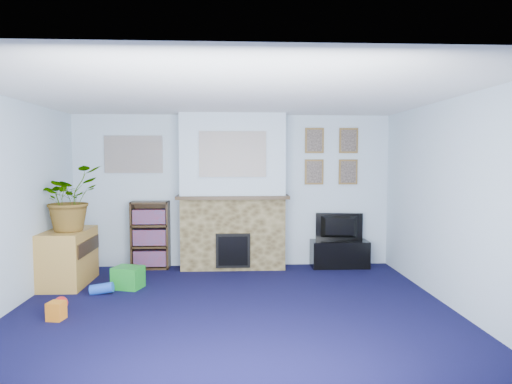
{
  "coord_description": "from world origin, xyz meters",
  "views": [
    {
      "loc": [
        0.01,
        -5.0,
        1.71
      ],
      "look_at": [
        0.3,
        0.82,
        1.28
      ],
      "focal_mm": 32.0,
      "sensor_mm": 36.0,
      "label": 1
    }
  ],
  "objects": [
    {
      "name": "collage_left",
      "position": [
        -1.55,
        2.23,
        1.78
      ],
      "size": [
        0.9,
        0.03,
        0.58
      ],
      "primitive_type": "cube",
      "color": "gray",
      "rests_on": "wall_back"
    },
    {
      "name": "ceiling",
      "position": [
        0.0,
        0.0,
        2.4
      ],
      "size": [
        5.0,
        4.5,
        0.01
      ],
      "primitive_type": "cube",
      "color": "white",
      "rests_on": "wall_back"
    },
    {
      "name": "portrait_bl",
      "position": [
        1.3,
        2.23,
        1.5
      ],
      "size": [
        0.3,
        0.03,
        0.4
      ],
      "primitive_type": "cube",
      "color": "brown",
      "rests_on": "wall_back"
    },
    {
      "name": "wall_front",
      "position": [
        0.0,
        -2.25,
        1.2
      ],
      "size": [
        5.0,
        0.04,
        2.4
      ],
      "primitive_type": "cube",
      "color": "silver",
      "rests_on": "ground"
    },
    {
      "name": "bookshelf",
      "position": [
        -1.28,
        2.11,
        0.5
      ],
      "size": [
        0.58,
        0.28,
        1.05
      ],
      "color": "#2F2011",
      "rests_on": "ground"
    },
    {
      "name": "portrait_tr",
      "position": [
        1.85,
        2.23,
        2.0
      ],
      "size": [
        0.3,
        0.03,
        0.4
      ],
      "primitive_type": "cube",
      "color": "brown",
      "rests_on": "wall_back"
    },
    {
      "name": "chimney_breast",
      "position": [
        0.0,
        2.05,
        1.18
      ],
      "size": [
        1.72,
        0.5,
        2.4
      ],
      "color": "brown",
      "rests_on": "ground"
    },
    {
      "name": "mantel_can",
      "position": [
        0.62,
        2.0,
        1.21
      ],
      "size": [
        0.07,
        0.07,
        0.13
      ],
      "primitive_type": "cylinder",
      "color": "orange",
      "rests_on": "chimney_breast"
    },
    {
      "name": "mantel_clock",
      "position": [
        -0.05,
        2.0,
        1.22
      ],
      "size": [
        0.09,
        0.06,
        0.13
      ],
      "primitive_type": "cube",
      "color": "gold",
      "rests_on": "chimney_breast"
    },
    {
      "name": "sideboard",
      "position": [
        -2.24,
        1.24,
        0.35
      ],
      "size": [
        0.53,
        0.96,
        0.75
      ],
      "primitive_type": "cube",
      "color": "#B08338",
      "rests_on": "ground"
    },
    {
      "name": "wall_back",
      "position": [
        0.0,
        2.25,
        1.2
      ],
      "size": [
        5.0,
        0.04,
        2.4
      ],
      "primitive_type": "cube",
      "color": "silver",
      "rests_on": "ground"
    },
    {
      "name": "mantel_teddy",
      "position": [
        -0.59,
        2.0,
        1.22
      ],
      "size": [
        0.14,
        0.14,
        0.14
      ],
      "primitive_type": "sphere",
      "color": "gray",
      "rests_on": "chimney_breast"
    },
    {
      "name": "floor",
      "position": [
        0.0,
        0.0,
        0.0
      ],
      "size": [
        5.0,
        4.5,
        0.01
      ],
      "primitive_type": "cube",
      "color": "black",
      "rests_on": "ground"
    },
    {
      "name": "tv_stand",
      "position": [
        1.68,
        2.03,
        0.23
      ],
      "size": [
        0.89,
        0.38,
        0.42
      ],
      "primitive_type": "cube",
      "color": "black",
      "rests_on": "ground"
    },
    {
      "name": "portrait_tl",
      "position": [
        1.3,
        2.23,
        2.0
      ],
      "size": [
        0.3,
        0.03,
        0.4
      ],
      "primitive_type": "cube",
      "color": "brown",
      "rests_on": "wall_back"
    },
    {
      "name": "portrait_br",
      "position": [
        1.85,
        2.23,
        1.5
      ],
      "size": [
        0.3,
        0.03,
        0.4
      ],
      "primitive_type": "cube",
      "color": "brown",
      "rests_on": "wall_back"
    },
    {
      "name": "green_crate",
      "position": [
        -1.39,
        1.0,
        0.14
      ],
      "size": [
        0.43,
        0.38,
        0.29
      ],
      "primitive_type": "cube",
      "rotation": [
        0.0,
        0.0,
        -0.3
      ],
      "color": "#198C26",
      "rests_on": "ground"
    },
    {
      "name": "toy_tube",
      "position": [
        -1.66,
        0.74,
        0.07
      ],
      "size": [
        0.3,
        0.13,
        0.17
      ],
      "primitive_type": "cylinder",
      "rotation": [
        0.0,
        1.43,
        0.0
      ],
      "color": "blue",
      "rests_on": "ground"
    },
    {
      "name": "television",
      "position": [
        1.68,
        2.05,
        0.64
      ],
      "size": [
        0.75,
        0.19,
        0.43
      ],
      "primitive_type": "imported",
      "rotation": [
        0.0,
        0.0,
        3.02
      ],
      "color": "black",
      "rests_on": "tv_stand"
    },
    {
      "name": "wall_right",
      "position": [
        2.5,
        0.0,
        1.2
      ],
      "size": [
        0.04,
        4.5,
        2.4
      ],
      "primitive_type": "cube",
      "color": "silver",
      "rests_on": "ground"
    },
    {
      "name": "wall_left",
      "position": [
        -2.5,
        0.0,
        1.2
      ],
      "size": [
        0.04,
        4.5,
        2.4
      ],
      "primitive_type": "cube",
      "color": "silver",
      "rests_on": "ground"
    },
    {
      "name": "potted_plant",
      "position": [
        -2.19,
        1.19,
        1.18
      ],
      "size": [
        0.96,
        1.01,
        0.88
      ],
      "primitive_type": "imported",
      "rotation": [
        0.0,
        0.0,
        1.12
      ],
      "color": "#26661E",
      "rests_on": "sideboard"
    },
    {
      "name": "toy_block",
      "position": [
        -1.88,
        -0.17,
        0.11
      ],
      "size": [
        0.18,
        0.18,
        0.19
      ],
      "primitive_type": "cube",
      "rotation": [
        0.0,
        0.0,
        -0.18
      ],
      "color": "orange",
      "rests_on": "ground"
    },
    {
      "name": "toy_ball",
      "position": [
        -1.95,
        0.15,
        0.09
      ],
      "size": [
        0.15,
        0.15,
        0.15
      ],
      "primitive_type": "sphere",
      "color": "red",
      "rests_on": "ground"
    },
    {
      "name": "collage_main",
      "position": [
        0.0,
        1.84,
        1.78
      ],
      "size": [
        1.0,
        0.03,
        0.68
      ],
      "primitive_type": "cube",
      "color": "gray",
      "rests_on": "chimney_breast"
    },
    {
      "name": "mantel_candle",
      "position": [
        0.34,
        2.0,
        1.23
      ],
      "size": [
        0.05,
        0.05,
        0.15
      ],
      "primitive_type": "cylinder",
      "color": "#B2BFC6",
      "rests_on": "chimney_breast"
    }
  ]
}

